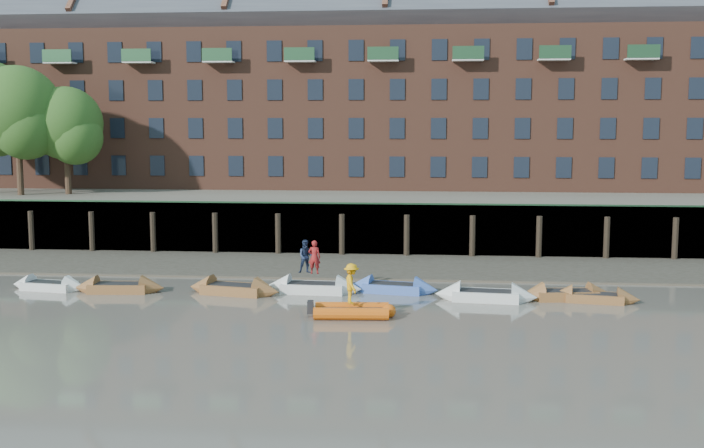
# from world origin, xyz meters

# --- Properties ---
(ground) EXTENTS (220.00, 220.00, 0.00)m
(ground) POSITION_xyz_m (0.00, 0.00, 0.00)
(ground) COLOR #635D55
(ground) RESTS_ON ground
(foreshore) EXTENTS (110.00, 8.00, 0.50)m
(foreshore) POSITION_xyz_m (0.00, 18.00, 0.00)
(foreshore) COLOR #3D382F
(foreshore) RESTS_ON ground
(mud_band) EXTENTS (110.00, 1.60, 0.10)m
(mud_band) POSITION_xyz_m (0.00, 14.60, 0.00)
(mud_band) COLOR #4C4336
(mud_band) RESTS_ON ground
(river_wall) EXTENTS (110.00, 1.23, 3.30)m
(river_wall) POSITION_xyz_m (-0.00, 22.38, 1.59)
(river_wall) COLOR #2D2A26
(river_wall) RESTS_ON ground
(bank_terrace) EXTENTS (110.00, 28.00, 3.20)m
(bank_terrace) POSITION_xyz_m (0.00, 36.00, 1.60)
(bank_terrace) COLOR #5E594D
(bank_terrace) RESTS_ON ground
(apartment_terrace) EXTENTS (80.60, 15.56, 20.98)m
(apartment_terrace) POSITION_xyz_m (-0.00, 36.99, 12.82)
(apartment_terrace) COLOR brown
(apartment_terrace) RESTS_ON bank_terrace
(tree_cluster) EXTENTS (11.76, 7.74, 9.40)m
(tree_cluster) POSITION_xyz_m (-25.62, 27.35, 9.00)
(tree_cluster) COLOR #3A281C
(tree_cluster) RESTS_ON bank_terrace
(rowboat_0) EXTENTS (4.12, 1.70, 1.16)m
(rowboat_0) POSITION_xyz_m (-15.35, 10.04, 0.21)
(rowboat_0) COLOR silver
(rowboat_0) RESTS_ON ground
(rowboat_1) EXTENTS (4.47, 1.58, 1.27)m
(rowboat_1) POSITION_xyz_m (-11.68, 9.79, 0.23)
(rowboat_1) COLOR brown
(rowboat_1) RESTS_ON ground
(rowboat_2) EXTENTS (4.83, 2.27, 1.35)m
(rowboat_2) POSITION_xyz_m (-6.03, 9.87, 0.24)
(rowboat_2) COLOR brown
(rowboat_2) RESTS_ON ground
(rowboat_3) EXTENTS (4.80, 1.65, 1.37)m
(rowboat_3) POSITION_xyz_m (-2.25, 10.54, 0.24)
(rowboat_3) COLOR silver
(rowboat_3) RESTS_ON ground
(rowboat_4) EXTENTS (4.55, 2.04, 1.27)m
(rowboat_4) POSITION_xyz_m (1.60, 10.94, 0.23)
(rowboat_4) COLOR #3F61B7
(rowboat_4) RESTS_ON ground
(rowboat_5) EXTENTS (4.81, 1.84, 1.36)m
(rowboat_5) POSITION_xyz_m (5.96, 9.46, 0.24)
(rowboat_5) COLOR silver
(rowboat_5) RESTS_ON ground
(rowboat_6) EXTENTS (4.48, 1.83, 1.26)m
(rowboat_6) POSITION_xyz_m (9.71, 10.03, 0.22)
(rowboat_6) COLOR brown
(rowboat_6) RESTS_ON ground
(rowboat_7) EXTENTS (4.14, 1.83, 1.16)m
(rowboat_7) POSITION_xyz_m (10.93, 9.63, 0.21)
(rowboat_7) COLOR brown
(rowboat_7) RESTS_ON ground
(rib_tender) EXTENTS (3.50, 1.81, 0.60)m
(rib_tender) POSITION_xyz_m (0.20, 5.72, 0.26)
(rib_tender) COLOR #D4550D
(rib_tender) RESTS_ON ground
(person_rower_a) EXTENTS (0.61, 0.42, 1.64)m
(person_rower_a) POSITION_xyz_m (-2.20, 10.59, 1.74)
(person_rower_a) COLOR maroon
(person_rower_a) RESTS_ON rowboat_3
(person_rower_b) EXTENTS (0.91, 0.78, 1.63)m
(person_rower_b) POSITION_xyz_m (-2.62, 10.75, 1.74)
(person_rower_b) COLOR #19233F
(person_rower_b) RESTS_ON rowboat_3
(person_rib_crew) EXTENTS (0.94, 1.25, 1.72)m
(person_rib_crew) POSITION_xyz_m (0.04, 5.78, 1.42)
(person_rib_crew) COLOR orange
(person_rib_crew) RESTS_ON rib_tender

